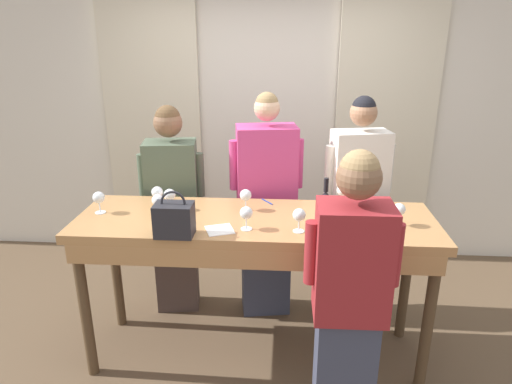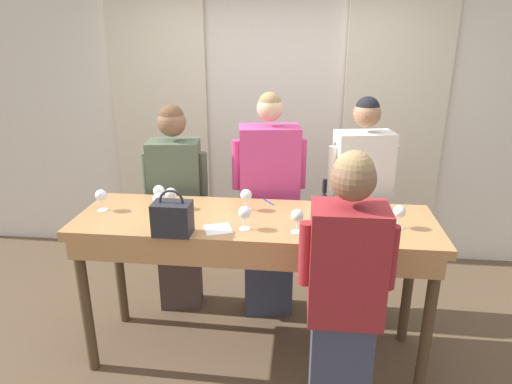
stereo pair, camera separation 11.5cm
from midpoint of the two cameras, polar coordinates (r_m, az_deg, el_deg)
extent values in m
plane|color=brown|center=(3.45, -1.09, -19.41)|extent=(18.00, 18.00, 0.00)
cube|color=silver|center=(4.41, 0.68, 9.50)|extent=(12.00, 0.06, 2.80)
cube|color=beige|center=(4.56, -13.47, 8.57)|extent=(0.92, 0.03, 2.69)
cube|color=beige|center=(4.44, 15.11, 8.14)|extent=(0.92, 0.03, 2.69)
cube|color=#B27F4C|center=(2.92, -1.22, -3.79)|extent=(2.29, 0.70, 0.06)
cube|color=#B27F4C|center=(2.66, -1.85, -8.42)|extent=(2.20, 0.03, 0.12)
cylinder|color=#4C3823|center=(3.21, -21.58, -13.54)|extent=(0.07, 0.07, 0.98)
cylinder|color=#4C3823|center=(3.04, 19.64, -15.26)|extent=(0.07, 0.07, 0.98)
cylinder|color=#4C3823|center=(3.64, -18.00, -8.99)|extent=(0.07, 0.07, 0.98)
cylinder|color=#4C3823|center=(3.49, 17.34, -10.19)|extent=(0.07, 0.07, 0.98)
cylinder|color=black|center=(2.72, 7.38, -2.78)|extent=(0.07, 0.07, 0.21)
cone|color=black|center=(2.68, 7.50, -0.35)|extent=(0.07, 0.07, 0.04)
cylinder|color=black|center=(2.66, 7.55, 0.89)|extent=(0.03, 0.03, 0.08)
cylinder|color=beige|center=(2.72, 7.37, -2.98)|extent=(0.07, 0.07, 0.08)
cube|color=#232328|center=(2.69, -11.40, -3.43)|extent=(0.22, 0.15, 0.19)
torus|color=#232328|center=(2.65, -11.55, -1.36)|extent=(0.15, 0.01, 0.15)
cylinder|color=white|center=(3.10, -11.66, -2.15)|extent=(0.07, 0.07, 0.00)
cylinder|color=white|center=(3.09, -11.71, -1.52)|extent=(0.01, 0.01, 0.07)
sphere|color=white|center=(3.07, -11.79, -0.34)|extent=(0.08, 0.08, 0.08)
sphere|color=maroon|center=(3.07, -11.78, -0.51)|extent=(0.05, 0.05, 0.05)
cylinder|color=white|center=(3.20, 11.72, -1.46)|extent=(0.07, 0.07, 0.00)
cylinder|color=white|center=(3.19, 11.76, -0.85)|extent=(0.01, 0.01, 0.07)
sphere|color=white|center=(3.17, 11.85, 0.30)|extent=(0.08, 0.08, 0.08)
cylinder|color=white|center=(3.17, 9.62, -1.58)|extent=(0.07, 0.07, 0.00)
cylinder|color=white|center=(3.15, 9.66, -0.96)|extent=(0.01, 0.01, 0.07)
sphere|color=white|center=(3.13, 9.73, 0.20)|extent=(0.08, 0.08, 0.08)
cylinder|color=white|center=(2.75, -2.40, -4.63)|extent=(0.07, 0.07, 0.00)
cylinder|color=white|center=(2.74, -2.42, -3.93)|extent=(0.01, 0.01, 0.07)
sphere|color=white|center=(2.71, -2.44, -2.62)|extent=(0.08, 0.08, 0.08)
cylinder|color=white|center=(3.04, -2.37, -2.24)|extent=(0.07, 0.07, 0.00)
cylinder|color=white|center=(3.02, -2.38, -1.60)|extent=(0.01, 0.01, 0.07)
sphere|color=white|center=(3.00, -2.40, -0.39)|extent=(0.08, 0.08, 0.08)
sphere|color=maroon|center=(3.00, -2.40, -0.57)|extent=(0.05, 0.05, 0.05)
cylinder|color=white|center=(3.18, -19.85, -2.42)|extent=(0.07, 0.07, 0.00)
cylinder|color=white|center=(3.17, -19.92, -1.80)|extent=(0.01, 0.01, 0.07)
sphere|color=white|center=(3.14, -20.06, -0.65)|extent=(0.08, 0.08, 0.08)
cylinder|color=white|center=(2.73, 4.15, -4.90)|extent=(0.07, 0.07, 0.00)
cylinder|color=white|center=(2.71, 4.17, -4.20)|extent=(0.01, 0.01, 0.07)
sphere|color=white|center=(2.69, 4.20, -2.87)|extent=(0.08, 0.08, 0.08)
cylinder|color=white|center=(3.17, -13.13, -1.80)|extent=(0.07, 0.07, 0.00)
cylinder|color=white|center=(3.16, -13.18, -1.18)|extent=(0.01, 0.01, 0.07)
sphere|color=white|center=(3.13, -13.27, -0.02)|extent=(0.08, 0.08, 0.08)
sphere|color=maroon|center=(3.14, -13.26, -0.19)|extent=(0.05, 0.05, 0.05)
cylinder|color=white|center=(2.91, 16.17, -4.02)|extent=(0.07, 0.07, 0.00)
cylinder|color=white|center=(2.90, 16.24, -3.35)|extent=(0.01, 0.01, 0.07)
sphere|color=white|center=(2.88, 16.37, -2.11)|extent=(0.08, 0.08, 0.08)
cylinder|color=white|center=(3.02, -13.10, -2.86)|extent=(0.07, 0.07, 0.00)
cylinder|color=white|center=(3.01, -13.15, -2.21)|extent=(0.01, 0.01, 0.07)
sphere|color=white|center=(2.99, -13.25, -1.01)|extent=(0.08, 0.08, 0.08)
cube|color=white|center=(2.75, -5.76, -4.74)|extent=(0.20, 0.20, 0.00)
cylinder|color=#193399|center=(3.17, 0.37, -1.22)|extent=(0.08, 0.11, 0.01)
cube|color=#473833|center=(3.80, -10.71, -8.73)|extent=(0.35, 0.27, 0.78)
cube|color=#4C5B47|center=(3.53, -11.41, 1.32)|extent=(0.42, 0.32, 0.62)
sphere|color=brown|center=(3.42, -11.91, 8.44)|extent=(0.21, 0.21, 0.21)
sphere|color=brown|center=(3.41, -11.96, 9.05)|extent=(0.19, 0.19, 0.19)
cylinder|color=#4C5B47|center=(3.50, -8.00, 2.13)|extent=(0.08, 0.08, 0.34)
cylinder|color=#4C5B47|center=(3.55, -14.87, 1.93)|extent=(0.08, 0.08, 0.34)
cube|color=#383D51|center=(3.68, 0.32, -8.77)|extent=(0.40, 0.28, 0.85)
cube|color=#C63D7A|center=(3.39, 0.34, 2.65)|extent=(0.47, 0.33, 0.67)
sphere|color=#DBAD89|center=(3.28, 0.36, 10.44)|extent=(0.19, 0.19, 0.19)
sphere|color=#93754C|center=(3.27, 0.36, 11.01)|extent=(0.16, 0.16, 0.16)
cylinder|color=#C63D7A|center=(3.40, 4.37, 3.56)|extent=(0.08, 0.08, 0.37)
cylinder|color=#C63D7A|center=(3.36, -3.74, 3.36)|extent=(0.08, 0.08, 0.37)
cube|color=#28282D|center=(3.71, 10.97, -9.06)|extent=(0.37, 0.25, 0.84)
cube|color=silver|center=(3.42, 11.77, 2.03)|extent=(0.44, 0.30, 0.66)
sphere|color=#9E7051|center=(3.31, 12.33, 9.66)|extent=(0.19, 0.19, 0.19)
sphere|color=black|center=(3.31, 12.37, 10.24)|extent=(0.17, 0.17, 0.17)
cylinder|color=silver|center=(3.48, 15.31, 2.91)|extent=(0.08, 0.08, 0.36)
cylinder|color=silver|center=(3.34, 8.20, 2.72)|extent=(0.08, 0.08, 0.36)
cube|color=#383D51|center=(2.74, 9.62, -21.45)|extent=(0.32, 0.23, 0.77)
cube|color=maroon|center=(2.35, 10.57, -8.61)|extent=(0.37, 0.27, 0.61)
sphere|color=brown|center=(2.18, 11.29, 1.81)|extent=(0.22, 0.22, 0.22)
sphere|color=#93754C|center=(2.17, 11.36, 2.76)|extent=(0.19, 0.19, 0.19)
cylinder|color=maroon|center=(2.31, 5.50, -7.57)|extent=(0.07, 0.07, 0.34)
cylinder|color=maroon|center=(2.37, 15.66, -7.59)|extent=(0.07, 0.07, 0.34)
camera|label=1|loc=(0.06, -91.12, -0.40)|focal=32.00mm
camera|label=2|loc=(0.06, 88.88, 0.40)|focal=32.00mm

